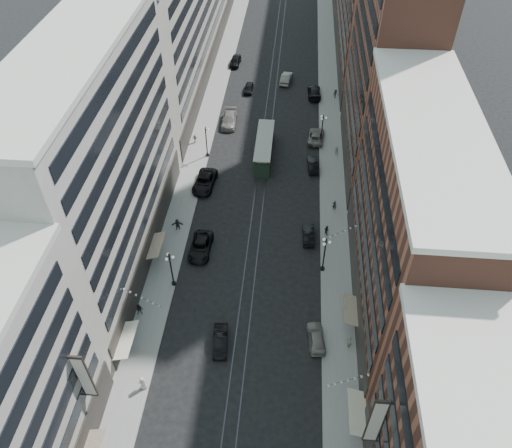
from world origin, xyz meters
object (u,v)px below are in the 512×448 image
(pedestrian_1, at_px, (143,383))
(pedestrian_5, at_px, (177,224))
(car_11, at_px, (316,136))
(car_14, at_px, (286,78))
(pedestrian_9, at_px, (335,94))
(lamppost_se_mid, at_px, (322,129))
(car_2, at_px, (201,247))
(car_4, at_px, (316,338))
(streetcar, at_px, (264,149))
(car_13, at_px, (249,88))
(pedestrian_6, at_px, (195,138))
(car_12, at_px, (314,92))
(pedestrian_2, at_px, (139,310))
(lamppost_sw_mid, at_px, (206,141))
(car_5, at_px, (220,341))
(car_10, at_px, (308,234))
(car_8, at_px, (229,120))
(pedestrian_7, at_px, (327,230))
(car_9, at_px, (235,61))
(pedestrian_8, at_px, (337,150))
(car_7, at_px, (205,182))
(pedestrian_extra_0, at_px, (334,205))
(pedestrian_4, at_px, (349,342))
(lamppost_sw_far, at_px, (171,268))
(lamppost_se_far, at_px, (324,254))

(pedestrian_1, xyz_separation_m, pedestrian_5, (-1.13, 23.66, -0.08))
(car_11, relative_size, car_14, 1.04)
(car_14, distance_m, pedestrian_9, 11.07)
(lamppost_se_mid, height_order, car_11, lamppost_se_mid)
(car_2, xyz_separation_m, car_4, (15.15, -12.73, -0.05))
(streetcar, xyz_separation_m, car_14, (2.55, 25.21, -0.64))
(car_13, bearing_deg, pedestrian_6, -111.04)
(car_12, bearing_deg, pedestrian_2, 66.61)
(car_12, distance_m, car_13, 12.62)
(lamppost_sw_mid, xyz_separation_m, car_5, (6.94, -35.02, -2.36))
(pedestrian_2, xyz_separation_m, car_10, (19.53, 14.39, -0.29))
(car_14, bearing_deg, car_11, 114.21)
(lamppost_se_mid, relative_size, car_5, 1.24)
(car_8, bearing_deg, pedestrian_7, -59.60)
(pedestrian_2, height_order, car_9, pedestrian_2)
(car_5, bearing_deg, car_14, 79.64)
(pedestrian_1, distance_m, pedestrian_8, 47.98)
(car_7, bearing_deg, pedestrian_extra_0, -5.93)
(pedestrian_1, xyz_separation_m, car_8, (2.70, 50.86, -0.20))
(car_2, relative_size, pedestrian_2, 3.38)
(car_2, distance_m, pedestrian_7, 17.16)
(pedestrian_4, bearing_deg, lamppost_sw_far, 46.83)
(car_5, height_order, pedestrian_6, pedestrian_6)
(pedestrian_2, height_order, pedestrian_5, pedestrian_2)
(car_2, xyz_separation_m, pedestrian_8, (18.54, 23.09, 0.16))
(car_13, xyz_separation_m, pedestrian_extra_0, (15.49, -33.11, 0.25))
(car_11, bearing_deg, streetcar, 39.08)
(pedestrian_7, xyz_separation_m, pedestrian_8, (1.96, 18.67, 0.06))
(car_5, relative_size, car_7, 0.71)
(lamppost_se_far, distance_m, pedestrian_2, 23.23)
(car_5, relative_size, car_10, 1.02)
(pedestrian_7, bearing_deg, car_2, 58.10)
(car_13, bearing_deg, streetcar, -76.81)
(lamppost_se_mid, xyz_separation_m, pedestrian_8, (2.54, -2.89, -2.13))
(pedestrian_4, height_order, pedestrian_6, pedestrian_4)
(car_2, relative_size, car_7, 0.93)
(car_4, xyz_separation_m, pedestrian_9, (3.75, 54.10, 0.24))
(car_5, bearing_deg, car_2, 102.07)
(car_9, distance_m, car_11, 31.32)
(pedestrian_7, bearing_deg, lamppost_se_far, 128.00)
(lamppost_se_mid, height_order, pedestrian_7, lamppost_se_mid)
(pedestrian_4, relative_size, pedestrian_9, 1.04)
(lamppost_sw_far, distance_m, streetcar, 29.32)
(car_12, bearing_deg, lamppost_sw_far, 67.82)
(lamppost_se_far, relative_size, car_14, 1.05)
(streetcar, relative_size, car_10, 2.70)
(car_8, distance_m, car_13, 11.98)
(pedestrian_5, bearing_deg, lamppost_sw_mid, 74.67)
(car_8, relative_size, pedestrian_8, 3.74)
(lamppost_sw_far, xyz_separation_m, pedestrian_8, (20.94, 29.11, -2.13))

